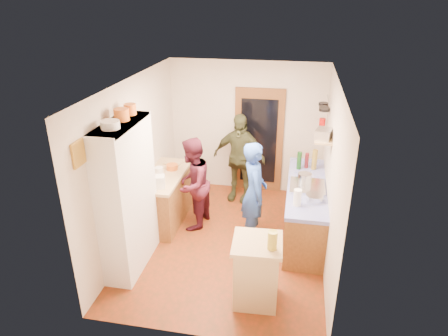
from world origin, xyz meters
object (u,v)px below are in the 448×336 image
(hutch_body, at_px, (128,198))
(person_back, at_px, (240,158))
(person_left, at_px, (195,183))
(island_base, at_px, (256,273))
(right_counter_base, at_px, (305,210))
(person_hob, at_px, (256,193))

(hutch_body, bearing_deg, person_back, 61.39)
(hutch_body, bearing_deg, person_left, 61.48)
(hutch_body, bearing_deg, island_base, -13.57)
(island_base, distance_m, person_back, 2.85)
(right_counter_base, bearing_deg, island_base, -109.14)
(hutch_body, distance_m, right_counter_base, 2.90)
(island_base, height_order, person_back, person_back)
(hutch_body, distance_m, person_hob, 2.00)
(person_hob, xyz_separation_m, person_left, (-1.06, 0.21, -0.04))
(right_counter_base, bearing_deg, person_left, -176.99)
(person_back, bearing_deg, person_left, -110.03)
(right_counter_base, bearing_deg, person_hob, -158.38)
(right_counter_base, distance_m, island_base, 1.86)
(right_counter_base, relative_size, person_back, 1.27)
(right_counter_base, relative_size, person_hob, 1.32)
(person_hob, relative_size, person_back, 0.97)
(person_hob, bearing_deg, island_base, 172.13)
(right_counter_base, distance_m, person_left, 1.89)
(hutch_body, relative_size, person_hob, 1.32)
(island_base, relative_size, person_back, 0.50)
(hutch_body, height_order, person_hob, hutch_body)
(person_back, bearing_deg, island_base, -68.09)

